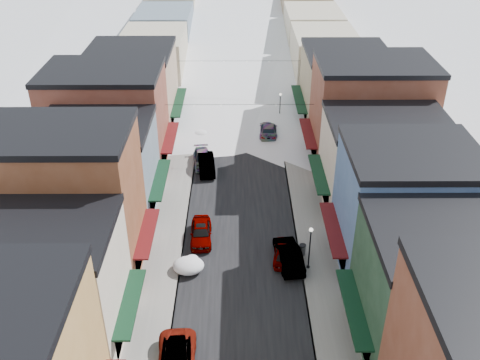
{
  "coord_description": "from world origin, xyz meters",
  "views": [
    {
      "loc": [
        -0.22,
        -14.56,
        29.08
      ],
      "look_at": [
        0.0,
        30.04,
        2.5
      ],
      "focal_mm": 40.0,
      "sensor_mm": 36.0,
      "label": 1
    }
  ],
  "objects_px": {
    "car_green_sedan": "(289,255)",
    "streetlamp_near": "(310,243)",
    "car_silver_sedan": "(201,232)",
    "car_dark_hatch": "(206,164)",
    "trash_can": "(302,250)"
  },
  "relations": [
    {
      "from": "car_silver_sedan",
      "to": "car_green_sedan",
      "type": "distance_m",
      "value": 8.23
    },
    {
      "from": "streetlamp_near",
      "to": "trash_can",
      "type": "bearing_deg",
      "value": 100.17
    },
    {
      "from": "car_silver_sedan",
      "to": "car_dark_hatch",
      "type": "distance_m",
      "value": 12.43
    },
    {
      "from": "car_green_sedan",
      "to": "streetlamp_near",
      "type": "xyz_separation_m",
      "value": [
        1.57,
        -0.76,
        1.84
      ]
    },
    {
      "from": "car_green_sedan",
      "to": "streetlamp_near",
      "type": "bearing_deg",
      "value": 146.22
    },
    {
      "from": "car_silver_sedan",
      "to": "streetlamp_near",
      "type": "bearing_deg",
      "value": -26.51
    },
    {
      "from": "car_green_sedan",
      "to": "streetlamp_near",
      "type": "relative_size",
      "value": 1.27
    },
    {
      "from": "car_green_sedan",
      "to": "trash_can",
      "type": "distance_m",
      "value": 1.6
    },
    {
      "from": "car_silver_sedan",
      "to": "car_green_sedan",
      "type": "relative_size",
      "value": 0.91
    },
    {
      "from": "car_silver_sedan",
      "to": "car_dark_hatch",
      "type": "bearing_deg",
      "value": 88.22
    },
    {
      "from": "car_silver_sedan",
      "to": "streetlamp_near",
      "type": "height_order",
      "value": "streetlamp_near"
    },
    {
      "from": "car_dark_hatch",
      "to": "trash_can",
      "type": "distance_m",
      "value": 17.26
    },
    {
      "from": "car_silver_sedan",
      "to": "trash_can",
      "type": "bearing_deg",
      "value": -17.33
    },
    {
      "from": "car_silver_sedan",
      "to": "car_green_sedan",
      "type": "bearing_deg",
      "value": -26.12
    },
    {
      "from": "car_silver_sedan",
      "to": "car_green_sedan",
      "type": "xyz_separation_m",
      "value": [
        7.53,
        -3.31,
        0.05
      ]
    }
  ]
}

